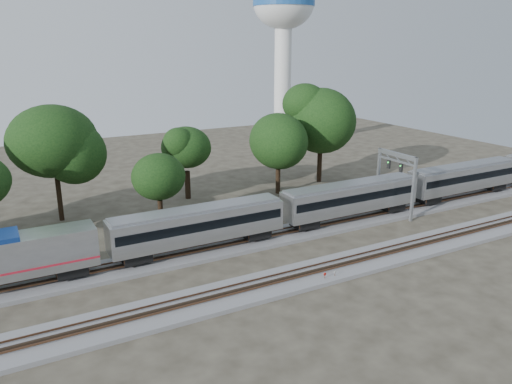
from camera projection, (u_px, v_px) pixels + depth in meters
ground at (228, 275)px, 47.93m from camera, size 160.00×160.00×0.00m
track_far at (203, 251)px, 52.92m from camera, size 160.00×5.00×0.73m
track_near at (247, 290)px, 44.50m from camera, size 160.00×5.00×0.73m
train at (464, 176)px, 70.28m from camera, size 136.88×3.34×4.93m
switch_stand_red at (325, 276)px, 46.38m from camera, size 0.30×0.06×0.95m
switch_stand_white at (335, 274)px, 46.89m from camera, size 0.27×0.13×0.89m
switch_lever at (335, 280)px, 46.53m from camera, size 0.55×0.39×0.30m
water_tower at (283, 22)px, 101.26m from camera, size 12.47×12.47×34.51m
signal_gantry at (396, 170)px, 63.52m from camera, size 0.57×6.71×8.17m
tree_3 at (53, 141)px, 60.04m from camera, size 10.24×10.24×14.44m
tree_4 at (159, 177)px, 58.81m from camera, size 6.39×6.39×9.02m
tree_5 at (186, 148)px, 69.66m from camera, size 7.57×7.57×10.67m
tree_6 at (278, 141)px, 71.97m from camera, size 7.97×7.97×11.23m
tree_7 at (321, 121)px, 77.80m from camera, size 9.96×9.96×14.05m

